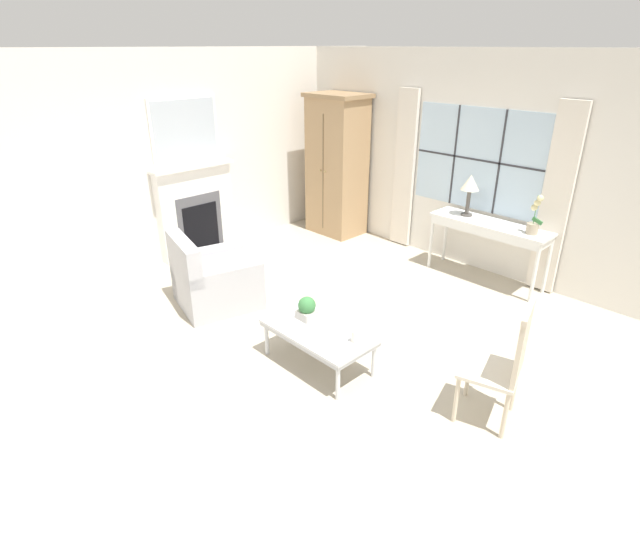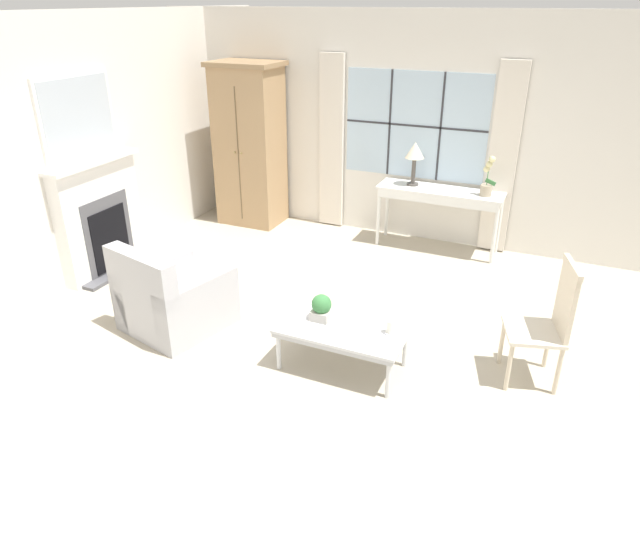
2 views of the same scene
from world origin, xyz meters
name	(u,v)px [view 2 (image 2 of 2)]	position (x,y,z in m)	size (l,w,h in m)	color
ground_plane	(315,348)	(0.00, 0.00, 0.00)	(14.00, 14.00, 0.00)	#B2A893
wall_back_windowed	(415,132)	(0.00, 3.02, 1.38)	(7.20, 0.14, 2.80)	silver
wall_left	(85,150)	(-3.03, 0.60, 1.40)	(0.06, 7.20, 2.80)	silver
fireplace	(98,209)	(-2.91, 0.52, 0.75)	(0.34, 1.21, 2.21)	#515156
armoire	(250,145)	(-2.18, 2.65, 1.09)	(0.91, 0.66, 2.17)	tan
console_table	(440,196)	(0.45, 2.72, 0.69)	(1.52, 0.44, 0.78)	white
table_lamp	(415,153)	(0.09, 2.76, 1.19)	(0.23, 0.23, 0.54)	#4C4742
potted_orchid	(487,181)	(0.99, 2.70, 0.95)	(0.18, 0.14, 0.47)	tan
armchair_upholstered	(174,300)	(-1.40, -0.20, 0.29)	(1.02, 1.03, 0.88)	#B2B2B7
side_chair_wooden	(550,318)	(1.90, 0.34, 0.59)	(0.55, 0.55, 1.07)	beige
coffee_table	(342,332)	(0.33, -0.17, 0.35)	(1.08, 0.58, 0.39)	silver
potted_plant_small	(321,307)	(0.11, -0.11, 0.51)	(0.17, 0.17, 0.23)	#BCB7AD
pillar_candle	(391,327)	(0.72, -0.09, 0.45)	(0.11, 0.11, 0.13)	silver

